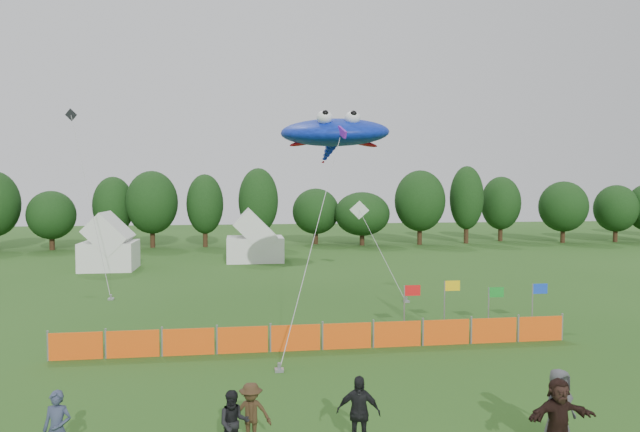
{
  "coord_description": "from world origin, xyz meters",
  "views": [
    {
      "loc": [
        -2.92,
        -14.57,
        6.29
      ],
      "look_at": [
        0.0,
        6.0,
        5.2
      ],
      "focal_mm": 32.0,
      "sensor_mm": 36.0,
      "label": 1
    }
  ],
  "objects": [
    {
      "name": "ground",
      "position": [
        0.0,
        0.0,
        0.0
      ],
      "size": [
        160.0,
        160.0,
        0.0
      ],
      "primitive_type": "plane",
      "color": "#234C16",
      "rests_on": "ground"
    },
    {
      "name": "treeline",
      "position": [
        1.61,
        44.93,
        4.18
      ],
      "size": [
        104.57,
        8.78,
        8.36
      ],
      "color": "#382314",
      "rests_on": "ground"
    },
    {
      "name": "tent_left",
      "position": [
        -12.65,
        29.97,
        1.75
      ],
      "size": [
        3.93,
        3.93,
        3.47
      ],
      "color": "white",
      "rests_on": "ground"
    },
    {
      "name": "tent_right",
      "position": [
        -1.64,
        33.21,
        1.69
      ],
      "size": [
        4.74,
        3.79,
        3.35
      ],
      "color": "silver",
      "rests_on": "ground"
    },
    {
      "name": "barrier_fence",
      "position": [
        0.17,
        6.81,
        0.5
      ],
      "size": [
        19.9,
        0.06,
        1.0
      ],
      "color": "#F3510D",
      "rests_on": "ground"
    },
    {
      "name": "flag_row",
      "position": [
        7.11,
        9.01,
        1.36
      ],
      "size": [
        6.73,
        0.64,
        2.13
      ],
      "color": "gray",
      "rests_on": "ground"
    },
    {
      "name": "spectator_a",
      "position": [
        -6.97,
        -1.46,
        0.87
      ],
      "size": [
        0.69,
        0.51,
        1.74
      ],
      "primitive_type": "imported",
      "rotation": [
        0.0,
        0.0,
        -0.16
      ],
      "color": "#303951",
      "rests_on": "ground"
    },
    {
      "name": "spectator_b",
      "position": [
        -3.09,
        -1.43,
        0.77
      ],
      "size": [
        0.78,
        0.63,
        1.54
      ],
      "primitive_type": "imported",
      "rotation": [
        0.0,
        0.0,
        0.06
      ],
      "color": "black",
      "rests_on": "ground"
    },
    {
      "name": "spectator_c",
      "position": [
        -2.68,
        -0.93,
        0.77
      ],
      "size": [
        1.03,
        0.65,
        1.53
      ],
      "primitive_type": "imported",
      "rotation": [
        0.0,
        0.0,
        -0.08
      ],
      "color": "#392817",
      "rests_on": "ground"
    },
    {
      "name": "spectator_d",
      "position": [
        -0.14,
        -1.53,
        0.89
      ],
      "size": [
        1.12,
        0.69,
        1.79
      ],
      "primitive_type": "imported",
      "rotation": [
        0.0,
        0.0,
        -0.26
      ],
      "color": "black",
      "rests_on": "ground"
    },
    {
      "name": "spectator_e",
      "position": [
        4.8,
        -1.85,
        0.91
      ],
      "size": [
        1.02,
        0.8,
        1.83
      ],
      "primitive_type": "imported",
      "rotation": [
        0.0,
        0.0,
        0.28
      ],
      "color": "#414145",
      "rests_on": "ground"
    },
    {
      "name": "spectator_f",
      "position": [
        4.42,
        -2.48,
        0.91
      ],
      "size": [
        1.72,
        0.64,
        1.83
      ],
      "primitive_type": "imported",
      "rotation": [
        0.0,
        0.0,
        0.06
      ],
      "color": "black",
      "rests_on": "ground"
    },
    {
      "name": "stingray_kite",
      "position": [
        2.18,
        16.01,
        9.14
      ],
      "size": [
        7.31,
        19.05,
        10.21
      ],
      "color": "#0E2BC7",
      "rests_on": "ground"
    },
    {
      "name": "small_kite_white",
      "position": [
        5.56,
        22.16,
        3.49
      ],
      "size": [
        1.41,
        9.83,
        5.3
      ],
      "color": "white",
      "rests_on": "ground"
    },
    {
      "name": "small_kite_dark",
      "position": [
        -12.74,
        23.9,
        6.72
      ],
      "size": [
        5.22,
        10.23,
        11.77
      ],
      "color": "black",
      "rests_on": "ground"
    }
  ]
}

